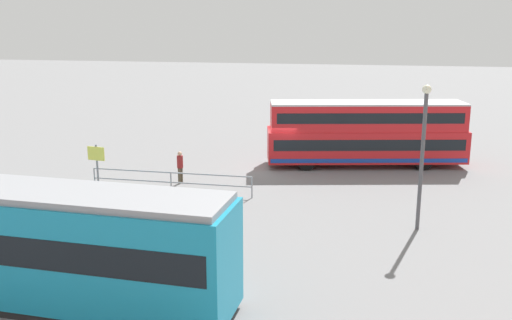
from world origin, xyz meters
name	(u,v)px	position (x,y,z in m)	size (l,w,h in m)	color
ground_plane	(276,167)	(0.00, 0.00, 0.00)	(160.00, 160.00, 0.00)	slate
double_decker_bus	(366,133)	(-5.08, -1.34, 1.96)	(11.78, 4.76, 3.81)	red
tram_yellow	(11,241)	(5.32, 17.70, 1.89)	(14.07, 3.22, 3.64)	teal
pedestrian_near_railing	(180,165)	(4.44, 4.38, 1.00)	(0.39, 0.39, 1.72)	#4C3F2D
pedestrian_railing	(171,178)	(4.34, 6.12, 0.74)	(8.34, 0.13, 1.08)	gray
info_sign	(97,159)	(8.14, 6.39, 1.61)	(0.95, 0.18, 2.36)	slate
street_lamp	(423,146)	(-7.37, 9.04, 3.55)	(0.36, 0.36, 5.98)	#4C4C51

